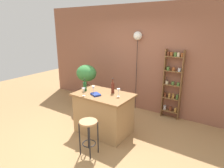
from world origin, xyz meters
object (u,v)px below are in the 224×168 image
object	(u,v)px
wine_glass_center	(84,90)
spice_shelf	(172,84)
bottle_vinegar	(85,86)
wine_glass_right	(118,91)
cookbook	(96,94)
bar_stool	(89,130)
pendant_globe_light	(138,37)
plant_stool	(87,101)
bottle_soda_blue	(113,88)
potted_plant	(86,75)
wine_glass_left	(93,88)

from	to	relation	value
wine_glass_center	spice_shelf	bearing A→B (deg)	55.39
bottle_vinegar	wine_glass_right	size ratio (longest dim) A/B	1.64
cookbook	wine_glass_center	bearing A→B (deg)	-113.48
cookbook	bar_stool	bearing A→B (deg)	-36.31
bottle_vinegar	pendant_globe_light	world-z (taller)	pendant_globe_light
plant_stool	bottle_soda_blue	distance (m)	1.65
spice_shelf	bottle_soda_blue	distance (m)	1.60
spice_shelf	pendant_globe_light	xyz separation A→B (m)	(-1.00, 0.03, 1.08)
bottle_vinegar	wine_glass_right	bearing A→B (deg)	7.31
potted_plant	bottle_vinegar	distance (m)	1.11
bottle_soda_blue	cookbook	bearing A→B (deg)	-126.37
bar_stool	spice_shelf	bearing A→B (deg)	72.03
potted_plant	bottle_vinegar	xyz separation A→B (m)	(0.70, -0.86, 0.03)
plant_stool	wine_glass_right	xyz separation A→B (m)	(1.50, -0.76, 0.79)
potted_plant	wine_glass_center	xyz separation A→B (m)	(0.89, -1.11, 0.05)
pendant_globe_light	wine_glass_right	bearing A→B (deg)	-76.48
bar_stool	wine_glass_right	xyz separation A→B (m)	(0.10, 0.83, 0.52)
wine_glass_right	pendant_globe_light	bearing A→B (deg)	103.52
potted_plant	wine_glass_right	xyz separation A→B (m)	(1.50, -0.76, 0.05)
spice_shelf	wine_glass_center	bearing A→B (deg)	-124.61
bar_stool	wine_glass_right	distance (m)	0.98
cookbook	pendant_globe_light	xyz separation A→B (m)	(0.07, 1.68, 1.08)
bottle_vinegar	wine_glass_left	distance (m)	0.27
wine_glass_right	cookbook	xyz separation A→B (m)	(-0.43, -0.20, -0.10)
bottle_soda_blue	wine_glass_center	xyz separation A→B (m)	(-0.40, -0.45, -0.00)
bottle_soda_blue	wine_glass_right	xyz separation A→B (m)	(0.21, -0.10, -0.00)
potted_plant	wine_glass_center	size ratio (longest dim) A/B	4.99
wine_glass_left	wine_glass_right	size ratio (longest dim) A/B	1.00
pendant_globe_light	wine_glass_center	bearing A→B (deg)	-97.74
spice_shelf	wine_glass_center	size ratio (longest dim) A/B	10.52
potted_plant	wine_glass_left	xyz separation A→B (m)	(0.97, -0.90, 0.05)
plant_stool	cookbook	size ratio (longest dim) A/B	2.01
potted_plant	wine_glass_left	world-z (taller)	potted_plant
spice_shelf	bottle_vinegar	xyz separation A→B (m)	(-1.44, -1.56, 0.08)
bottle_soda_blue	wine_glass_center	bearing A→B (deg)	-131.49
cookbook	plant_stool	bearing A→B (deg)	164.51
plant_stool	potted_plant	world-z (taller)	potted_plant
cookbook	spice_shelf	bearing A→B (deg)	83.31
plant_stool	wine_glass_center	world-z (taller)	wine_glass_center
bar_stool	wine_glass_left	bearing A→B (deg)	122.32
bar_stool	wine_glass_right	world-z (taller)	wine_glass_right
bar_stool	cookbook	world-z (taller)	cookbook
plant_stool	wine_glass_right	bearing A→B (deg)	-26.73
plant_stool	cookbook	world-z (taller)	cookbook
bar_stool	wine_glass_center	size ratio (longest dim) A/B	4.00
bottle_soda_blue	bottle_vinegar	bearing A→B (deg)	-160.92
bottle_soda_blue	cookbook	xyz separation A→B (m)	(-0.22, -0.30, -0.10)
spice_shelf	plant_stool	bearing A→B (deg)	-161.89
wine_glass_center	wine_glass_right	size ratio (longest dim) A/B	1.00
spice_shelf	wine_glass_left	bearing A→B (deg)	-126.26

